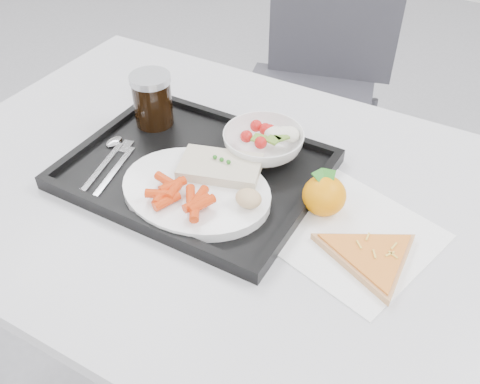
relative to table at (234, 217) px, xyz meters
The scene contains 14 objects.
table is the anchor object (origin of this frame).
chair 0.89m from the table, 102.33° to the left, with size 0.51×0.51×0.93m.
tray 0.11m from the table, behind, with size 0.45×0.35×0.03m.
dinner_plate 0.11m from the table, 126.37° to the right, with size 0.27×0.27×0.02m.
fish_fillet 0.11m from the table, behind, with size 0.16×0.12×0.03m.
bread_roll 0.14m from the table, 41.57° to the right, with size 0.06×0.05×0.03m.
salad_bowl 0.15m from the table, 88.11° to the left, with size 0.15×0.15×0.05m.
cola_glass 0.29m from the table, 159.18° to the left, with size 0.08×0.08×0.11m.
cutlery 0.26m from the table, 168.53° to the right, with size 0.10×0.17×0.01m.
napkin 0.23m from the table, ahead, with size 0.31×0.30×0.00m.
tangerine 0.19m from the table, 10.51° to the left, with size 0.09×0.09×0.07m.
pizza_slice 0.28m from the table, ahead, with size 0.21×0.21×0.02m.
carrot_pile 0.16m from the table, 112.16° to the right, with size 0.13×0.08×0.02m.
salad_contents 0.18m from the table, 82.66° to the left, with size 0.10×0.08×0.03m.
Camera 1 is at (0.37, -0.33, 1.38)m, focal length 40.00 mm.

